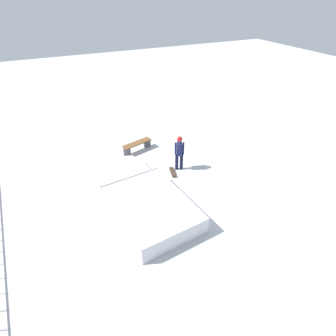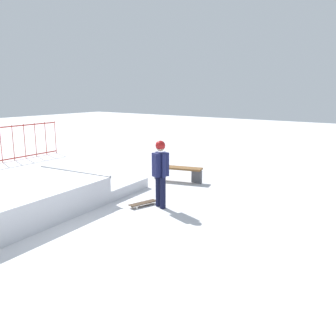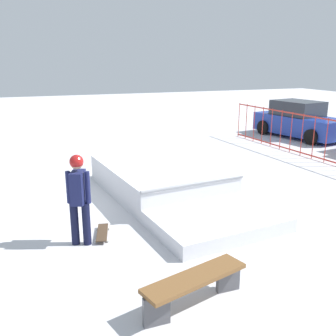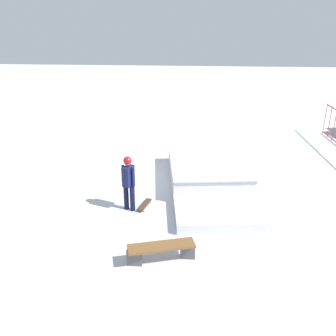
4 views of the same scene
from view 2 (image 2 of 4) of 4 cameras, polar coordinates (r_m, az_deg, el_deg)
The scene contains 5 objects.
ground_plane at distance 9.11m, azimuth -18.66°, elevation -7.50°, with size 60.00×60.00×0.00m, color silver.
skate_ramp at distance 9.84m, azimuth -19.68°, elevation -4.19°, with size 5.65×3.17×0.74m.
skater at distance 9.20m, azimuth -1.18°, elevation -0.14°, with size 0.44×0.41×1.73m.
skateboard at distance 9.55m, azimuth -3.91°, elevation -5.48°, with size 0.82×0.41×0.09m.
park_bench at distance 11.98m, azimuth 1.52°, elevation -0.41°, with size 0.82×1.65×0.48m.
Camera 2 is at (-4.85, -7.12, 2.97)m, focal length 39.12 mm.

